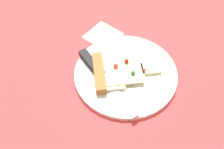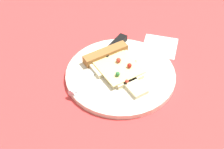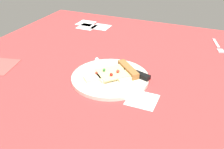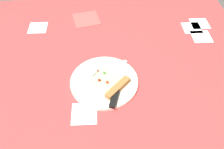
{
  "view_description": "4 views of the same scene",
  "coord_description": "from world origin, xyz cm",
  "px_view_note": "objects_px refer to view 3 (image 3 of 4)",
  "views": [
    {
      "loc": [
        -27.62,
        35.63,
        54.89
      ],
      "look_at": [
        -2.89,
        4.78,
        2.27
      ],
      "focal_mm": 41.7,
      "sensor_mm": 36.0,
      "label": 1
    },
    {
      "loc": [
        -63.34,
        -11.79,
        59.23
      ],
      "look_at": [
        -6.53,
        3.02,
        2.04
      ],
      "focal_mm": 54.98,
      "sensor_mm": 36.0,
      "label": 2
    },
    {
      "loc": [
        26.04,
        -69.06,
        45.79
      ],
      "look_at": [
        -3.54,
        0.21,
        2.7
      ],
      "focal_mm": 41.21,
      "sensor_mm": 36.0,
      "label": 3
    },
    {
      "loc": [
        51.95,
        1.4,
        68.95
      ],
      "look_at": [
        -5.52,
        4.48,
        3.65
      ],
      "focal_mm": 35.96,
      "sensor_mm": 36.0,
      "label": 4
    }
  ],
  "objects_px": {
    "plate": "(110,78)",
    "pizza_slice": "(117,73)",
    "fork": "(218,46)",
    "knife": "(126,70)"
  },
  "relations": [
    {
      "from": "plate",
      "to": "pizza_slice",
      "type": "relative_size",
      "value": 1.49
    },
    {
      "from": "plate",
      "to": "pizza_slice",
      "type": "height_order",
      "value": "pizza_slice"
    },
    {
      "from": "fork",
      "to": "knife",
      "type": "bearing_deg",
      "value": 37.78
    },
    {
      "from": "pizza_slice",
      "to": "fork",
      "type": "bearing_deg",
      "value": -82.26
    },
    {
      "from": "plate",
      "to": "fork",
      "type": "relative_size",
      "value": 1.77
    },
    {
      "from": "plate",
      "to": "pizza_slice",
      "type": "distance_m",
      "value": 0.03
    },
    {
      "from": "knife",
      "to": "fork",
      "type": "relative_size",
      "value": 1.55
    },
    {
      "from": "plate",
      "to": "fork",
      "type": "xyz_separation_m",
      "value": [
        0.33,
        0.45,
        -0.0
      ]
    },
    {
      "from": "plate",
      "to": "knife",
      "type": "bearing_deg",
      "value": 51.22
    },
    {
      "from": "plate",
      "to": "pizza_slice",
      "type": "xyz_separation_m",
      "value": [
        0.02,
        0.02,
        0.01
      ]
    }
  ]
}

